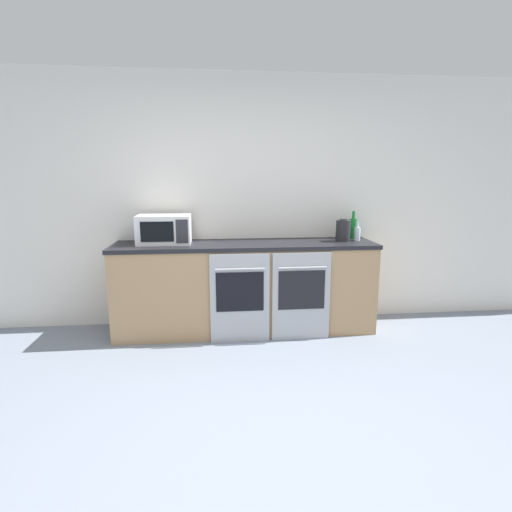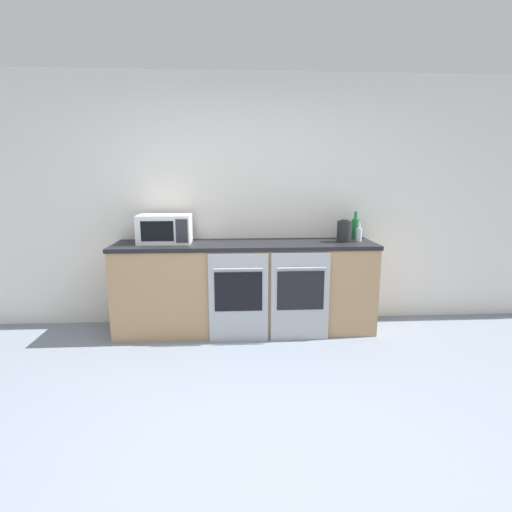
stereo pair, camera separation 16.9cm
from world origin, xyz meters
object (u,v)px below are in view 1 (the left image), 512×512
(oven_left, at_px, (240,298))
(oven_right, at_px, (301,296))
(bottle_clear, at_px, (357,234))
(bottle_green, at_px, (353,228))
(kettle, at_px, (343,231))
(microwave, at_px, (164,229))

(oven_left, xyz_separation_m, oven_right, (0.59, 0.00, 0.00))
(oven_left, distance_m, bottle_clear, 1.40)
(bottle_clear, height_order, bottle_green, bottle_green)
(bottle_green, relative_size, kettle, 1.29)
(microwave, height_order, kettle, microwave)
(oven_right, bearing_deg, bottle_green, 36.03)
(oven_left, xyz_separation_m, microwave, (-0.72, 0.35, 0.62))
(oven_right, distance_m, bottle_clear, 0.91)
(bottle_green, distance_m, kettle, 0.23)
(oven_right, xyz_separation_m, kettle, (0.49, 0.32, 0.58))
(oven_left, distance_m, kettle, 1.27)
(oven_right, distance_m, kettle, 0.83)
(oven_right, height_order, bottle_clear, bottle_clear)
(microwave, xyz_separation_m, bottle_clear, (1.96, -0.02, -0.07))
(bottle_clear, xyz_separation_m, kettle, (-0.16, -0.01, 0.04))
(oven_right, bearing_deg, kettle, 32.71)
(kettle, bearing_deg, microwave, 178.94)
(bottle_green, bearing_deg, bottle_clear, -91.16)
(bottle_green, bearing_deg, microwave, -176.33)
(microwave, distance_m, kettle, 1.80)
(oven_right, height_order, bottle_green, bottle_green)
(bottle_clear, height_order, kettle, kettle)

